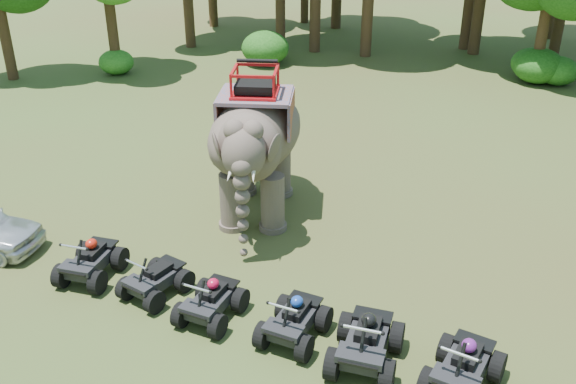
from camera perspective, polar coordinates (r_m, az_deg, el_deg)
name	(u,v)px	position (r m, az deg, el deg)	size (l,w,h in m)	color
ground	(268,281)	(15.98, -1.81, -7.87)	(110.00, 110.00, 0.00)	#47381E
elephant	(256,142)	(18.18, -2.86, 4.48)	(2.28, 5.19, 4.36)	brown
atv_0	(90,256)	(16.50, -17.22, -5.44)	(1.21, 1.66, 1.23)	black
atv_1	(155,274)	(15.50, -11.77, -7.15)	(1.13, 1.55, 1.15)	black
atv_2	(211,296)	(14.55, -6.90, -9.18)	(1.16, 1.59, 1.18)	black
atv_3	(294,315)	(13.89, 0.54, -10.88)	(1.19, 1.64, 1.21)	black
atv_4	(367,336)	(13.32, 6.99, -12.61)	(1.35, 1.85, 1.37)	black
atv_5	(465,361)	(13.16, 15.45, -14.31)	(1.28, 1.76, 1.30)	black
tree_1	(547,9)	(32.18, 22.01, 14.88)	(4.77, 4.77, 6.82)	#195114
tree_22	(0,8)	(33.22, -24.26, 14.68)	(4.67, 4.67, 6.67)	#195114
tree_23	(109,3)	(32.55, -15.61, 15.86)	(4.72, 4.72, 6.75)	#195114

